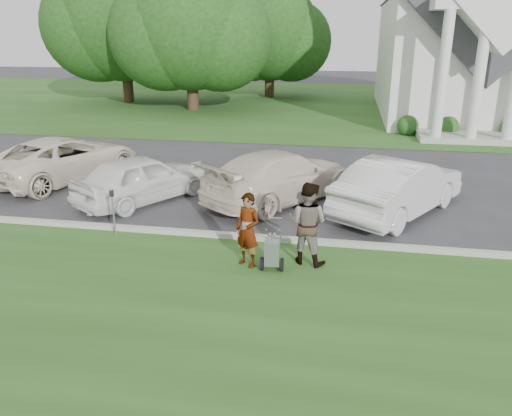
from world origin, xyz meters
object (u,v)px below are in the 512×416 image
(person_right, at_px, (307,224))
(car_d, at_px, (399,186))
(church, at_px, (464,16))
(tree_left, at_px, (190,31))
(tree_far, at_px, (122,22))
(tree_back, at_px, (270,36))
(car_a, at_px, (64,158))
(car_c, at_px, (280,176))
(person_left, at_px, (248,231))
(striping_cart, at_px, (272,253))
(parking_meter_near, at_px, (113,208))
(car_b, at_px, (142,178))

(person_right, distance_m, car_d, 4.46)
(church, relative_size, tree_left, 2.27)
(tree_left, bearing_deg, church, 3.79)
(tree_far, xyz_separation_m, tree_back, (10.00, 5.00, -0.97))
(church, height_order, car_a, church)
(person_right, bearing_deg, car_c, -57.21)
(tree_back, distance_m, person_left, 31.45)
(person_left, height_order, person_right, person_right)
(tree_back, height_order, person_left, tree_back)
(person_left, bearing_deg, striping_cart, 15.02)
(parking_meter_near, bearing_deg, person_right, -5.92)
(church, xyz_separation_m, tree_back, (-13.01, 6.87, -1.21))
(person_left, distance_m, car_d, 5.56)
(person_left, distance_m, car_b, 5.71)
(striping_cart, bearing_deg, car_b, 135.30)
(person_left, distance_m, car_c, 4.80)
(tree_back, height_order, striping_cart, tree_back)
(church, bearing_deg, tree_far, 175.34)
(striping_cart, height_order, person_right, person_right)
(tree_back, relative_size, person_right, 4.99)
(church, relative_size, person_right, 12.51)
(tree_far, bearing_deg, parking_meter_near, -66.85)
(tree_left, relative_size, tree_far, 0.91)
(person_right, bearing_deg, car_d, -104.28)
(striping_cart, bearing_deg, person_left, 162.69)
(car_d, bearing_deg, person_right, 90.37)
(car_c, height_order, car_d, car_d)
(person_right, relative_size, car_c, 0.35)
(car_b, bearing_deg, car_d, -146.80)
(church, height_order, car_b, church)
(car_d, bearing_deg, tree_back, -41.20)
(parking_meter_near, distance_m, car_c, 5.41)
(person_right, bearing_deg, striping_cart, 54.18)
(car_b, bearing_deg, car_a, 4.88)
(striping_cart, height_order, person_left, person_left)
(parking_meter_near, height_order, car_b, car_b)
(tree_back, bearing_deg, person_left, -81.99)
(striping_cart, relative_size, parking_meter_near, 0.78)
(tree_back, distance_m, person_right, 31.25)
(parking_meter_near, bearing_deg, tree_left, 102.02)
(parking_meter_near, distance_m, car_b, 3.05)
(church, distance_m, parking_meter_near, 26.69)
(tree_far, bearing_deg, car_d, -50.34)
(tree_far, xyz_separation_m, parking_meter_near, (10.68, -24.99, -4.85))
(tree_far, relative_size, car_c, 2.12)
(striping_cart, height_order, car_c, car_c)
(tree_back, height_order, person_right, tree_back)
(person_left, bearing_deg, parking_meter_near, -165.67)
(tree_back, height_order, parking_meter_near, tree_back)
(tree_left, distance_m, striping_cart, 25.15)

